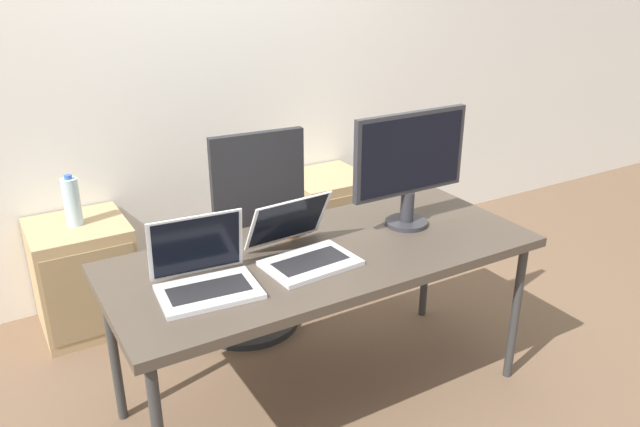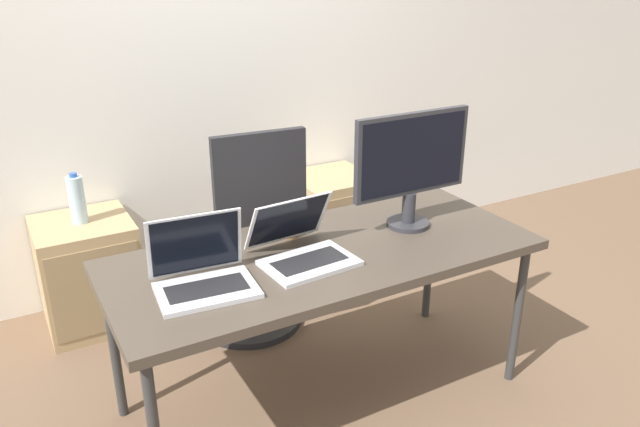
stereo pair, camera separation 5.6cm
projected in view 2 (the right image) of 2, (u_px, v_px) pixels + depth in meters
The scene contains 11 objects.
ground_plane at pixel (324, 395), 2.82m from camera, with size 14.00×14.00×0.00m, color brown.
wall_back at pixel (199, 60), 3.46m from camera, with size 10.00×0.05×2.60m.
desk at pixel (324, 261), 2.56m from camera, with size 1.76×0.75×0.73m.
office_chair at pixel (251, 254), 3.17m from camera, with size 0.56×0.58×1.12m.
cabinet_left at pixel (89, 273), 3.28m from camera, with size 0.48×0.47×0.58m.
cabinet_right at pixel (331, 219), 3.94m from camera, with size 0.48×0.47×0.58m.
water_bottle at pixel (77, 199), 3.12m from camera, with size 0.08×0.08×0.26m.
laptop_left at pixel (302, 248), 2.45m from camera, with size 0.37×0.38×0.23m.
laptop_right at pixel (203, 274), 2.24m from camera, with size 0.37×0.30×0.26m.
monitor at pixel (411, 164), 2.66m from camera, with size 0.56×0.19×0.51m.
coffee_cup_brown at pixel (290, 225), 2.66m from camera, with size 0.09×0.09×0.10m.
Camera 2 is at (-1.13, -1.99, 1.84)m, focal length 35.00 mm.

